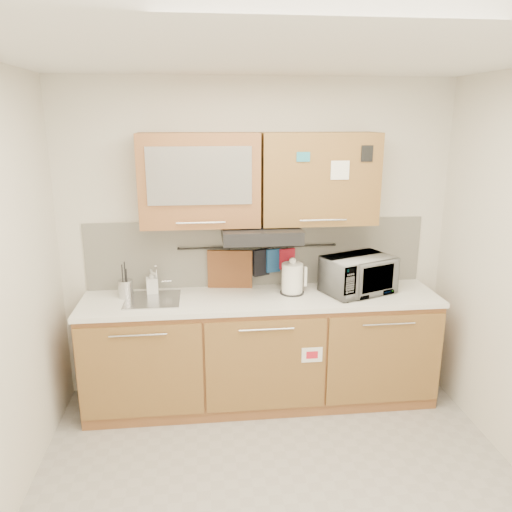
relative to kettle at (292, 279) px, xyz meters
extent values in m
plane|color=#9E9993|center=(-0.26, -1.24, -1.04)|extent=(3.20, 3.20, 0.00)
plane|color=white|center=(-0.26, -1.24, 1.56)|extent=(3.20, 3.20, 0.00)
plane|color=silver|center=(-0.26, 0.26, 0.26)|extent=(3.20, 0.00, 3.20)
cube|color=brown|center=(-0.26, -0.04, -0.60)|extent=(2.80, 0.60, 0.88)
cube|color=black|center=(-0.26, -0.04, -0.99)|extent=(2.80, 0.54, 0.10)
cube|color=olive|center=(-1.19, -0.35, -0.57)|extent=(0.91, 0.02, 0.74)
cylinder|color=silver|center=(-1.19, -0.38, -0.26)|extent=(0.41, 0.01, 0.01)
cube|color=olive|center=(-0.26, -0.35, -0.57)|extent=(0.91, 0.02, 0.74)
cylinder|color=silver|center=(-0.26, -0.38, -0.26)|extent=(0.41, 0.01, 0.01)
cube|color=olive|center=(0.68, -0.35, -0.57)|extent=(0.91, 0.02, 0.74)
cylinder|color=silver|center=(0.68, -0.38, -0.26)|extent=(0.41, 0.01, 0.01)
cube|color=white|center=(-0.26, -0.05, -0.14)|extent=(2.82, 0.62, 0.04)
cube|color=silver|center=(-0.26, 0.25, 0.16)|extent=(2.80, 0.02, 0.56)
cube|color=brown|center=(-0.72, 0.09, 0.79)|extent=(0.90, 0.35, 0.70)
cube|color=silver|center=(-0.72, -0.10, 0.84)|extent=(0.76, 0.02, 0.42)
cube|color=olive|center=(0.20, 0.09, 0.79)|extent=(0.90, 0.35, 0.70)
cube|color=white|center=(0.32, -0.10, 0.87)|extent=(0.14, 0.00, 0.14)
cube|color=black|center=(-0.26, 0.01, 0.38)|extent=(0.60, 0.46, 0.10)
cube|color=silver|center=(-1.11, -0.04, -0.12)|extent=(0.42, 0.40, 0.03)
cylinder|color=silver|center=(-1.09, 0.12, 0.00)|extent=(0.03, 0.03, 0.24)
cylinder|color=silver|center=(-1.09, 0.04, 0.10)|extent=(0.02, 0.18, 0.02)
cylinder|color=black|center=(-0.26, 0.21, 0.22)|extent=(1.30, 0.02, 0.02)
cylinder|color=#B5B5B9|center=(-1.32, 0.05, -0.05)|extent=(0.15, 0.15, 0.14)
cylinder|color=black|center=(-1.34, 0.06, 0.01)|extent=(0.01, 0.01, 0.27)
cylinder|color=black|center=(-1.30, 0.03, 0.00)|extent=(0.01, 0.01, 0.24)
cylinder|color=black|center=(-1.32, 0.07, 0.02)|extent=(0.01, 0.01, 0.29)
cylinder|color=black|center=(-1.33, 0.03, -0.01)|extent=(0.01, 0.01, 0.21)
cylinder|color=white|center=(0.00, 0.00, 0.00)|extent=(0.18, 0.18, 0.25)
sphere|color=white|center=(0.00, 0.00, 0.15)|extent=(0.06, 0.06, 0.06)
cube|color=white|center=(0.11, 0.01, 0.02)|extent=(0.03, 0.04, 0.16)
cylinder|color=black|center=(0.00, 0.00, -0.11)|extent=(0.19, 0.19, 0.01)
cube|color=black|center=(0.42, -0.04, -0.03)|extent=(0.26, 0.18, 0.18)
cube|color=black|center=(0.38, -0.05, 0.05)|extent=(0.08, 0.11, 0.01)
cube|color=black|center=(0.46, -0.04, 0.05)|extent=(0.08, 0.11, 0.01)
imported|color=#999999|center=(0.53, -0.03, 0.03)|extent=(0.63, 0.54, 0.30)
imported|color=#999999|center=(-1.12, 0.11, -0.02)|extent=(0.10, 0.10, 0.20)
cube|color=brown|center=(-0.49, 0.20, -0.03)|extent=(0.37, 0.07, 0.45)
cube|color=navy|center=(-0.13, 0.20, 0.10)|extent=(0.12, 0.06, 0.19)
cube|color=black|center=(-0.23, 0.20, 0.09)|extent=(0.15, 0.09, 0.22)
cube|color=#AB1628|center=(-0.01, 0.20, 0.12)|extent=(0.14, 0.07, 0.17)
camera|label=1|loc=(-0.70, -3.74, 1.24)|focal=35.00mm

